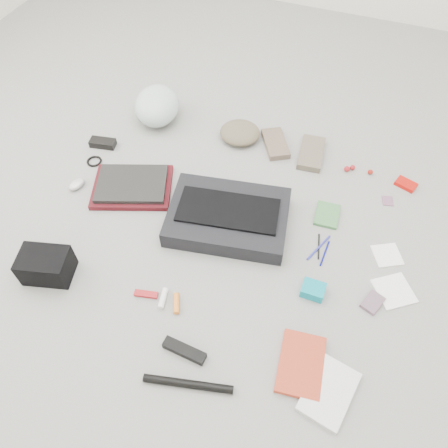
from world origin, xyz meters
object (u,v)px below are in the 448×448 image
(accordion_wallet, at_px, (313,290))
(laptop, at_px, (132,184))
(bike_helmet, at_px, (157,106))
(camera_bag, at_px, (46,265))
(messenger_bag, at_px, (228,217))
(book_red, at_px, (301,364))

(accordion_wallet, bearing_deg, laptop, 165.47)
(laptop, distance_m, bike_helmet, 0.50)
(camera_bag, bearing_deg, laptop, 65.21)
(messenger_bag, bearing_deg, camera_bag, -149.43)
(laptop, relative_size, accordion_wallet, 3.57)
(messenger_bag, bearing_deg, accordion_wallet, -35.66)
(messenger_bag, bearing_deg, laptop, 166.36)
(messenger_bag, distance_m, laptop, 0.47)
(messenger_bag, bearing_deg, bike_helmet, 128.29)
(laptop, bearing_deg, book_red, -49.47)
(laptop, relative_size, camera_bag, 1.67)
(messenger_bag, xyz_separation_m, bike_helmet, (-0.58, 0.51, 0.04))
(bike_helmet, distance_m, accordion_wallet, 1.22)
(accordion_wallet, bearing_deg, book_red, -84.04)
(messenger_bag, height_order, laptop, messenger_bag)
(bike_helmet, xyz_separation_m, accordion_wallet, (0.99, -0.71, -0.06))
(book_red, height_order, accordion_wallet, accordion_wallet)
(bike_helmet, bearing_deg, laptop, -95.45)
(laptop, height_order, bike_helmet, bike_helmet)
(book_red, bearing_deg, camera_bag, 172.99)
(bike_helmet, bearing_deg, camera_bag, -106.81)
(messenger_bag, relative_size, laptop, 1.60)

